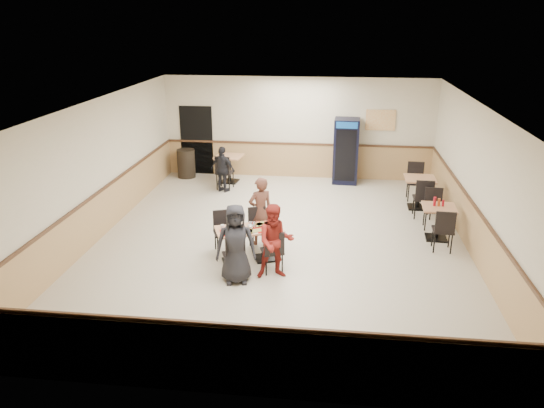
# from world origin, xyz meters

# --- Properties ---
(ground) EXTENTS (10.00, 10.00, 0.00)m
(ground) POSITION_xyz_m (0.00, 0.00, 0.00)
(ground) COLOR beige
(ground) RESTS_ON ground
(room_shell) EXTENTS (10.00, 10.00, 10.00)m
(room_shell) POSITION_xyz_m (1.78, 2.55, 0.58)
(room_shell) COLOR silver
(room_shell) RESTS_ON ground
(main_table) EXTENTS (1.45, 1.08, 0.70)m
(main_table) POSITION_xyz_m (-0.51, -1.01, 0.47)
(main_table) COLOR black
(main_table) RESTS_ON ground
(main_chairs) EXTENTS (1.63, 1.85, 0.89)m
(main_chairs) POSITION_xyz_m (-0.56, -1.03, 0.44)
(main_chairs) COLOR black
(main_chairs) RESTS_ON ground
(diner_woman_left) EXTENTS (0.82, 0.62, 1.51)m
(diner_woman_left) POSITION_xyz_m (-0.61, -1.90, 0.75)
(diner_woman_left) COLOR black
(diner_woman_left) RESTS_ON ground
(diner_woman_right) EXTENTS (0.81, 0.69, 1.44)m
(diner_woman_right) POSITION_xyz_m (0.08, -1.63, 0.72)
(diner_woman_right) COLOR maroon
(diner_woman_right) RESTS_ON ground
(diner_man_opposite) EXTENTS (0.65, 0.59, 1.49)m
(diner_man_opposite) POSITION_xyz_m (-0.41, -0.12, 0.74)
(diner_man_opposite) COLOR #553024
(diner_man_opposite) RESTS_ON ground
(lone_diner) EXTENTS (0.82, 0.57, 1.28)m
(lone_diner) POSITION_xyz_m (-1.95, 3.29, 0.64)
(lone_diner) COLOR black
(lone_diner) RESTS_ON ground
(tabletop_clutter) EXTENTS (1.16, 0.89, 0.12)m
(tabletop_clutter) POSITION_xyz_m (-0.47, -1.03, 0.72)
(tabletop_clutter) COLOR red
(tabletop_clutter) RESTS_ON main_table
(side_table_near) EXTENTS (0.74, 0.74, 0.75)m
(side_table_near) POSITION_xyz_m (3.41, 0.58, 0.50)
(side_table_near) COLOR black
(side_table_near) RESTS_ON ground
(side_table_near_chair_south) EXTENTS (0.47, 0.47, 0.96)m
(side_table_near_chair_south) POSITION_xyz_m (3.41, -0.02, 0.48)
(side_table_near_chair_south) COLOR black
(side_table_near_chair_south) RESTS_ON ground
(side_table_near_chair_north) EXTENTS (0.47, 0.47, 0.96)m
(side_table_near_chair_north) POSITION_xyz_m (3.41, 1.18, 0.48)
(side_table_near_chair_north) COLOR black
(side_table_near_chair_north) RESTS_ON ground
(side_table_far) EXTENTS (0.77, 0.77, 0.81)m
(side_table_far) POSITION_xyz_m (3.28, 2.56, 0.54)
(side_table_far) COLOR black
(side_table_far) RESTS_ON ground
(side_table_far_chair_south) EXTENTS (0.48, 0.48, 1.02)m
(side_table_far_chair_south) POSITION_xyz_m (3.28, 1.92, 0.51)
(side_table_far_chair_south) COLOR black
(side_table_far_chair_south) RESTS_ON ground
(side_table_far_chair_north) EXTENTS (0.48, 0.48, 1.02)m
(side_table_far_chair_north) POSITION_xyz_m (3.28, 3.21, 0.51)
(side_table_far_chair_north) COLOR black
(side_table_far_chair_north) RESTS_ON ground
(condiment_caddy) EXTENTS (0.23, 0.06, 0.20)m
(condiment_caddy) POSITION_xyz_m (3.38, 0.63, 0.84)
(condiment_caddy) COLOR #9F0B19
(condiment_caddy) RESTS_ON side_table_near
(back_table) EXTENTS (0.83, 0.83, 0.80)m
(back_table) POSITION_xyz_m (-1.95, 4.20, 0.53)
(back_table) COLOR black
(back_table) RESTS_ON ground
(back_table_chair_lone) EXTENTS (0.52, 0.52, 1.01)m
(back_table_chair_lone) POSITION_xyz_m (-1.95, 3.56, 0.51)
(back_table_chair_lone) COLOR black
(back_table_chair_lone) RESTS_ON ground
(pepsi_cooler) EXTENTS (0.74, 0.75, 1.89)m
(pepsi_cooler) POSITION_xyz_m (1.44, 4.59, 0.94)
(pepsi_cooler) COLOR black
(pepsi_cooler) RESTS_ON ground
(trash_bin) EXTENTS (0.54, 0.54, 0.85)m
(trash_bin) POSITION_xyz_m (-3.35, 4.55, 0.43)
(trash_bin) COLOR black
(trash_bin) RESTS_ON ground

